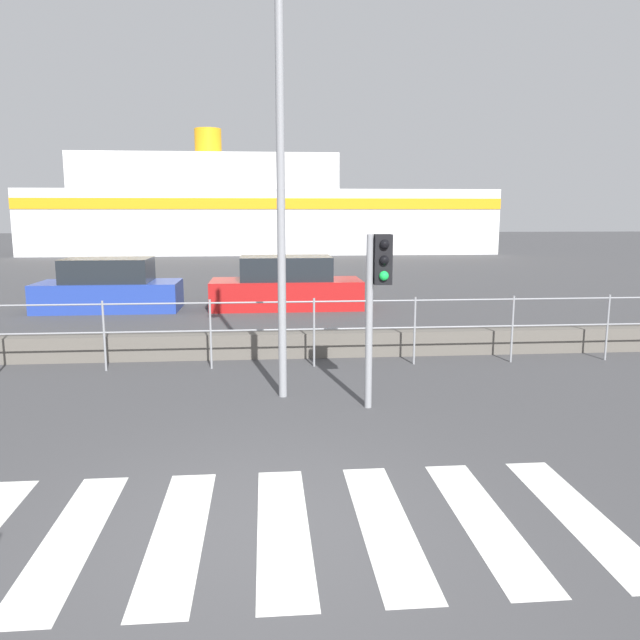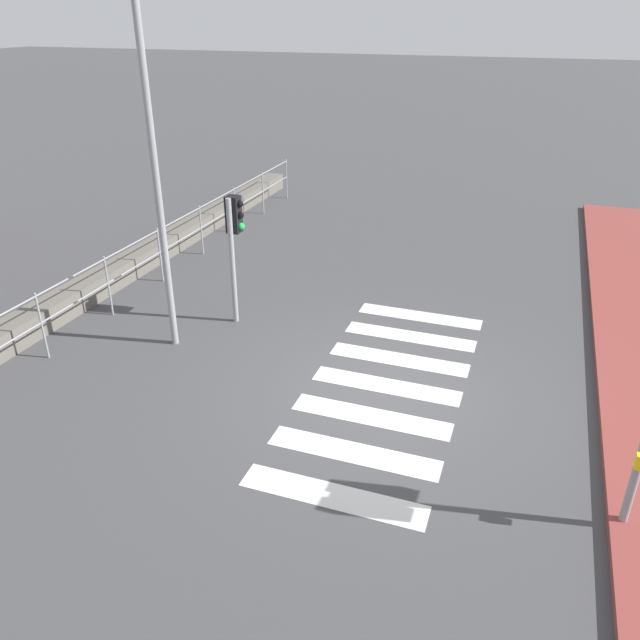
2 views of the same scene
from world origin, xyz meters
The scene contains 9 objects.
ground_plane centered at (0.00, 0.00, 0.00)m, with size 160.00×160.00×0.00m, color #424244.
crosswalk centered at (0.18, 0.00, 0.00)m, with size 5.85×2.40×0.01m.
seawall centered at (0.00, 6.65, 0.24)m, with size 22.24×0.55×0.47m.
harbor_fence centered at (0.00, 5.78, 0.81)m, with size 20.05×0.04×1.23m.
traffic_light_far centered at (1.60, 3.32, 1.79)m, with size 0.34×0.32×2.43m.
streetlamp centered at (0.30, 3.75, 4.04)m, with size 0.32×1.26×6.56m.
ferry_boat centered at (-0.73, 38.90, 2.74)m, with size 30.43×8.85×8.25m.
parked_car_blue centered at (-4.32, 12.75, 0.62)m, with size 3.90×1.73×1.46m.
parked_car_red centered at (0.66, 12.75, 0.63)m, with size 4.29×1.76×1.49m.
Camera 1 is at (0.06, -5.07, 2.73)m, focal length 35.00 mm.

